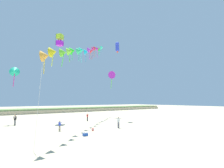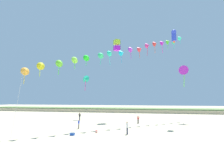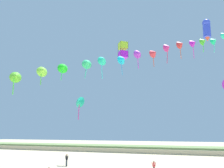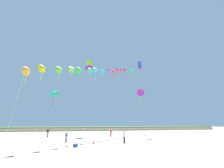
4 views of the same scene
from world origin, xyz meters
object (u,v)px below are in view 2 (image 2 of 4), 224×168
(large_kite_low_lead, at_px, (174,36))
(large_kite_high_solo, at_px, (184,70))
(person_mid_center, at_px, (79,123))
(person_near_right, at_px, (138,119))
(large_kite_outer_drift, at_px, (117,45))
(person_far_left, at_px, (127,127))
(person_near_left, at_px, (80,116))
(beach_cooler, at_px, (72,134))
(beach_ball, at_px, (96,131))
(large_kite_mid_trail, at_px, (85,79))

(large_kite_low_lead, bearing_deg, large_kite_high_solo, 65.74)
(large_kite_low_lead, bearing_deg, person_mid_center, -156.34)
(person_near_right, relative_size, large_kite_outer_drift, 0.61)
(large_kite_low_lead, bearing_deg, person_far_left, -128.16)
(large_kite_low_lead, xyz_separation_m, large_kite_high_solo, (2.61, 5.80, -5.80))
(person_near_left, height_order, person_near_right, person_near_left)
(person_near_left, relative_size, large_kite_outer_drift, 0.69)
(large_kite_outer_drift, relative_size, beach_cooler, 4.40)
(beach_ball, bearing_deg, large_kite_outer_drift, 89.09)
(person_near_right, bearing_deg, person_far_left, -93.72)
(person_near_left, height_order, large_kite_outer_drift, large_kite_outer_drift)
(person_far_left, height_order, large_kite_high_solo, large_kite_high_solo)
(large_kite_low_lead, height_order, large_kite_outer_drift, large_kite_outer_drift)
(large_kite_mid_trail, distance_m, beach_ball, 20.50)
(person_mid_center, distance_m, large_kite_outer_drift, 21.01)
(person_near_left, bearing_deg, person_mid_center, -67.93)
(large_kite_high_solo, bearing_deg, beach_cooler, -134.15)
(person_mid_center, bearing_deg, large_kite_mid_trail, 107.17)
(person_far_left, bearing_deg, large_kite_low_lead, 51.84)
(person_near_right, height_order, beach_ball, person_near_right)
(person_mid_center, bearing_deg, beach_cooler, -75.90)
(person_near_left, bearing_deg, beach_ball, -58.08)
(large_kite_high_solo, bearing_deg, large_kite_low_lead, -114.26)
(person_near_right, distance_m, person_mid_center, 12.36)
(person_near_right, bearing_deg, large_kite_outer_drift, 142.64)
(beach_cooler, bearing_deg, large_kite_outer_drift, 80.85)
(person_near_right, relative_size, person_far_left, 0.89)
(beach_ball, bearing_deg, person_near_right, 64.56)
(person_far_left, relative_size, large_kite_low_lead, 0.63)
(person_near_right, distance_m, beach_cooler, 15.62)
(beach_ball, bearing_deg, person_near_left, 121.92)
(large_kite_mid_trail, relative_size, large_kite_outer_drift, 1.57)
(person_near_right, bearing_deg, large_kite_low_lead, -10.26)
(person_near_left, bearing_deg, beach_cooler, -70.52)
(large_kite_outer_drift, bearing_deg, large_kite_high_solo, 2.70)
(person_far_left, xyz_separation_m, beach_cooler, (-7.06, -2.28, -0.80))
(large_kite_mid_trail, bearing_deg, beach_ball, -63.58)
(person_far_left, relative_size, beach_cooler, 3.03)
(large_kite_low_lead, height_order, beach_cooler, large_kite_low_lead)
(person_mid_center, xyz_separation_m, large_kite_high_solo, (18.79, 12.89, 10.22))
(person_near_right, xyz_separation_m, large_kite_low_lead, (7.10, -1.28, 15.98))
(beach_cooler, bearing_deg, large_kite_mid_trail, 106.33)
(person_mid_center, distance_m, large_kite_low_lead, 23.85)
(person_mid_center, height_order, large_kite_mid_trail, large_kite_mid_trail)
(person_near_left, height_order, beach_ball, person_near_left)
(person_near_right, relative_size, beach_cooler, 2.70)
(large_kite_low_lead, bearing_deg, beach_cooler, -140.59)
(large_kite_high_solo, bearing_deg, person_far_left, -123.53)
(person_far_left, height_order, beach_cooler, person_far_left)
(large_kite_low_lead, distance_m, beach_ball, 22.93)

